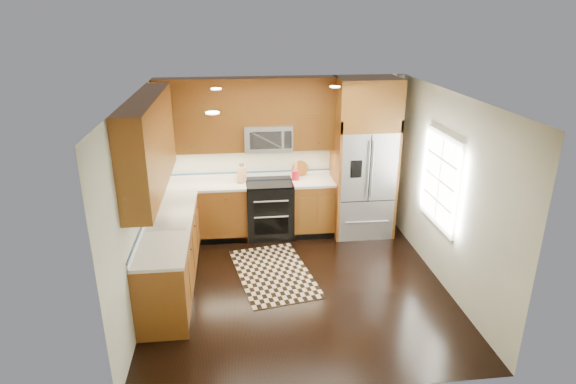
{
  "coord_description": "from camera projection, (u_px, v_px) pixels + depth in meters",
  "views": [
    {
      "loc": [
        -0.8,
        -5.69,
        3.56
      ],
      "look_at": [
        -0.07,
        0.6,
        1.16
      ],
      "focal_mm": 30.0,
      "sensor_mm": 36.0,
      "label": 1
    }
  ],
  "objects": [
    {
      "name": "range",
      "position": [
        270.0,
        209.0,
        7.99
      ],
      "size": [
        0.76,
        0.67,
        0.95
      ],
      "color": "black",
      "rests_on": "ground"
    },
    {
      "name": "wall_left",
      "position": [
        139.0,
        205.0,
        5.96
      ],
      "size": [
        0.02,
        4.0,
        2.6
      ],
      "primitive_type": "cube",
      "color": "silver",
      "rests_on": "ground"
    },
    {
      "name": "wall_right",
      "position": [
        447.0,
        192.0,
        6.39
      ],
      "size": [
        0.02,
        4.0,
        2.6
      ],
      "primitive_type": "cube",
      "color": "silver",
      "rests_on": "ground"
    },
    {
      "name": "knife_block",
      "position": [
        242.0,
        174.0,
        7.81
      ],
      "size": [
        0.16,
        0.19,
        0.32
      ],
      "color": "tan",
      "rests_on": "countertop"
    },
    {
      "name": "window",
      "position": [
        440.0,
        180.0,
        6.54
      ],
      "size": [
        0.04,
        1.1,
        1.3
      ],
      "color": "white",
      "rests_on": "ground"
    },
    {
      "name": "cutting_board",
      "position": [
        300.0,
        175.0,
        8.13
      ],
      "size": [
        0.27,
        0.27,
        0.02
      ],
      "primitive_type": "cylinder",
      "rotation": [
        0.0,
        0.0,
        -0.02
      ],
      "color": "brown",
      "rests_on": "countertop"
    },
    {
      "name": "upper_cabinets",
      "position": [
        208.0,
        126.0,
        6.81
      ],
      "size": [
        2.85,
        3.0,
        1.15
      ],
      "color": "brown",
      "rests_on": "ground"
    },
    {
      "name": "microwave",
      "position": [
        268.0,
        137.0,
        7.69
      ],
      "size": [
        0.76,
        0.4,
        0.42
      ],
      "color": "#B2B2B7",
      "rests_on": "ground"
    },
    {
      "name": "wall_back",
      "position": [
        282.0,
        155.0,
        8.03
      ],
      "size": [
        4.0,
        0.02,
        2.6
      ],
      "primitive_type": "cube",
      "color": "silver",
      "rests_on": "ground"
    },
    {
      "name": "countertop",
      "position": [
        216.0,
        200.0,
        7.14
      ],
      "size": [
        2.86,
        3.01,
        0.04
      ],
      "color": "beige",
      "rests_on": "base_cabinets"
    },
    {
      "name": "ground",
      "position": [
        298.0,
        286.0,
        6.64
      ],
      "size": [
        4.0,
        4.0,
        0.0
      ],
      "primitive_type": "plane",
      "color": "black",
      "rests_on": "ground"
    },
    {
      "name": "utensil_crock",
      "position": [
        295.0,
        173.0,
        7.9
      ],
      "size": [
        0.15,
        0.15,
        0.34
      ],
      "color": "red",
      "rests_on": "countertop"
    },
    {
      "name": "base_cabinets",
      "position": [
        208.0,
        233.0,
        7.18
      ],
      "size": [
        2.85,
        3.0,
        0.9
      ],
      "color": "brown",
      "rests_on": "ground"
    },
    {
      "name": "refrigerator",
      "position": [
        364.0,
        158.0,
        7.83
      ],
      "size": [
        0.98,
        0.75,
        2.6
      ],
      "color": "#B2B2B7",
      "rests_on": "ground"
    },
    {
      "name": "rug",
      "position": [
        274.0,
        273.0,
        6.95
      ],
      "size": [
        1.27,
        1.81,
        0.01
      ],
      "primitive_type": "cube",
      "rotation": [
        0.0,
        0.0,
        0.18
      ],
      "color": "black",
      "rests_on": "ground"
    },
    {
      "name": "sink_faucet",
      "position": [
        165.0,
        219.0,
        6.31
      ],
      "size": [
        0.54,
        0.44,
        0.37
      ],
      "color": "#B2B2B7",
      "rests_on": "countertop"
    }
  ]
}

